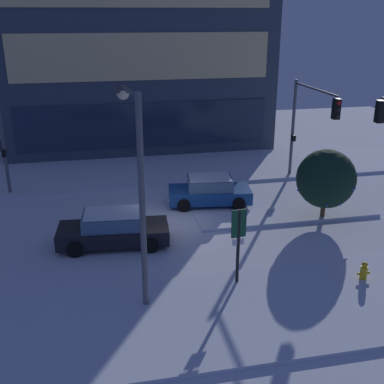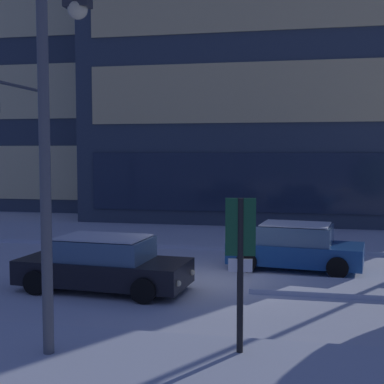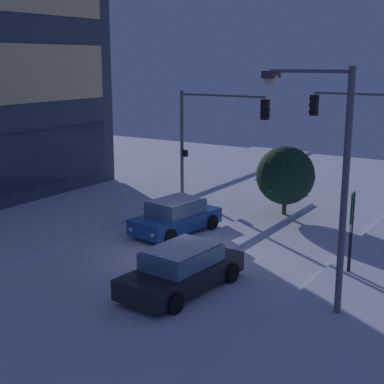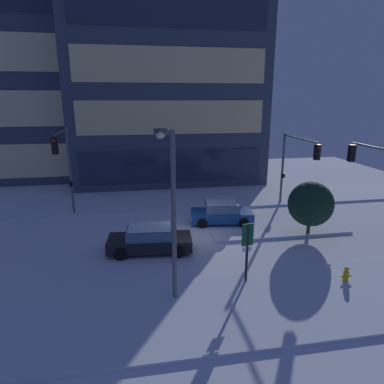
% 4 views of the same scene
% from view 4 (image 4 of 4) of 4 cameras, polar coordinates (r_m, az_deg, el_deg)
% --- Properties ---
extents(ground, '(52.00, 52.00, 0.00)m').
position_cam_4_polar(ground, '(21.29, 0.03, -7.66)').
color(ground, silver).
extents(curb_strip_near, '(52.00, 5.20, 0.14)m').
position_cam_4_polar(curb_strip_near, '(14.72, 5.41, -18.95)').
color(curb_strip_near, silver).
rests_on(curb_strip_near, ground).
extents(curb_strip_far, '(52.00, 5.20, 0.14)m').
position_cam_4_polar(curb_strip_far, '(28.34, -2.61, -1.54)').
color(curb_strip_far, silver).
rests_on(curb_strip_far, ground).
extents(median_strip, '(9.00, 1.80, 0.14)m').
position_cam_4_polar(median_strip, '(22.64, 14.79, -6.55)').
color(median_strip, silver).
rests_on(median_strip, ground).
extents(office_tower_main, '(18.86, 11.29, 22.40)m').
position_cam_4_polar(office_tower_main, '(36.93, -4.49, 19.87)').
color(office_tower_main, '#384251').
rests_on(office_tower_main, ground).
extents(office_tower_secondary, '(14.55, 9.65, 19.85)m').
position_cam_4_polar(office_tower_secondary, '(40.93, -25.62, 16.25)').
color(office_tower_secondary, '#384251').
rests_on(office_tower_secondary, ground).
extents(car_near, '(4.89, 2.40, 1.49)m').
position_cam_4_polar(car_near, '(19.33, -7.13, -7.99)').
color(car_near, black).
rests_on(car_near, ground).
extents(car_far, '(4.49, 2.51, 1.49)m').
position_cam_4_polar(car_far, '(23.52, 5.02, -3.57)').
color(car_far, '#19478C').
rests_on(car_far, ground).
extents(traffic_light_corner_far_right, '(0.32, 5.33, 5.81)m').
position_cam_4_polar(traffic_light_corner_far_right, '(26.18, 17.11, 5.32)').
color(traffic_light_corner_far_right, '#565960').
rests_on(traffic_light_corner_far_right, ground).
extents(traffic_light_corner_far_left, '(0.32, 4.36, 6.48)m').
position_cam_4_polar(traffic_light_corner_far_left, '(24.26, -20.75, 5.11)').
color(traffic_light_corner_far_left, '#565960').
rests_on(traffic_light_corner_far_left, ground).
extents(traffic_light_corner_near_right, '(0.32, 4.87, 6.05)m').
position_cam_4_polar(traffic_light_corner_near_right, '(20.38, 29.17, 1.63)').
color(traffic_light_corner_near_right, '#565960').
rests_on(traffic_light_corner_near_right, ground).
extents(street_lamp_arched, '(0.67, 2.56, 7.26)m').
position_cam_4_polar(street_lamp_arched, '(14.00, -3.86, 0.45)').
color(street_lamp_arched, '#565960').
rests_on(street_lamp_arched, ground).
extents(fire_hydrant, '(0.48, 0.26, 0.82)m').
position_cam_4_polar(fire_hydrant, '(17.80, 24.58, -12.67)').
color(fire_hydrant, gold).
rests_on(fire_hydrant, ground).
extents(parking_info_sign, '(0.55, 0.13, 2.99)m').
position_cam_4_polar(parking_info_sign, '(15.74, 9.32, -8.97)').
color(parking_info_sign, black).
rests_on(parking_info_sign, ground).
extents(decorated_tree_median, '(2.80, 2.84, 3.45)m').
position_cam_4_polar(decorated_tree_median, '(22.28, 19.42, -1.92)').
color(decorated_tree_median, '#473323').
rests_on(decorated_tree_median, ground).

